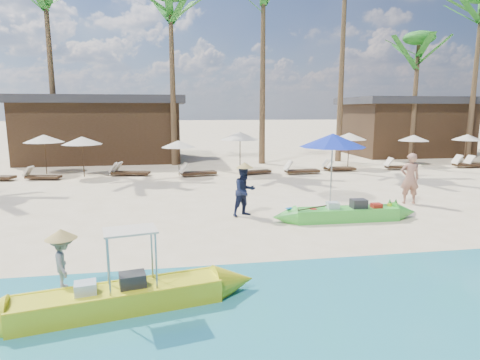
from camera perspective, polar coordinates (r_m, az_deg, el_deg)
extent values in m
plane|color=beige|center=(11.90, 7.61, -6.76)|extent=(240.00, 240.00, 0.00)
cube|color=tan|center=(7.60, 19.14, -17.28)|extent=(240.00, 4.50, 0.01)
cube|color=green|center=(12.93, 14.78, -4.75)|extent=(3.27, 0.74, 0.39)
cube|color=white|center=(12.92, 14.79, -4.67)|extent=(2.81, 0.54, 0.18)
cube|color=#262628|center=(13.02, 16.51, -3.43)|extent=(0.47, 0.37, 0.36)
cube|color=silver|center=(12.76, 13.04, -3.71)|extent=(0.37, 0.32, 0.29)
cube|color=#A82016|center=(13.24, 18.82, -3.63)|extent=(0.31, 0.26, 0.23)
cylinder|color=#A82016|center=(12.58, 10.40, -4.27)|extent=(0.23, 0.23, 0.09)
cylinder|color=#262628|center=(12.40, 9.42, -4.47)|extent=(0.21, 0.21, 0.08)
sphere|color=tan|center=(12.35, 7.98, -4.25)|extent=(0.19, 0.19, 0.19)
cylinder|color=yellow|center=(13.60, 20.49, -3.47)|extent=(0.14, 0.14, 0.19)
cylinder|color=yellow|center=(13.70, 21.25, -3.42)|extent=(0.14, 0.14, 0.19)
cube|color=yellow|center=(7.45, -16.65, -15.95)|extent=(3.51, 1.38, 0.41)
cube|color=white|center=(7.44, -16.66, -15.81)|extent=(3.00, 1.09, 0.19)
cube|color=#262628|center=(7.35, -15.02, -13.87)|extent=(0.49, 0.43, 0.33)
cube|color=silver|center=(7.34, -21.10, -14.44)|extent=(0.40, 0.37, 0.28)
cube|color=beige|center=(7.03, -15.37, -6.94)|extent=(0.97, 0.76, 0.03)
imported|color=#B27660|center=(15.87, 23.01, 0.20)|extent=(0.77, 0.59, 1.86)
imported|color=#141B37|center=(12.91, 0.64, -1.59)|extent=(0.98, 0.89, 1.64)
imported|color=gray|center=(8.08, -23.86, -10.63)|extent=(0.54, 0.73, 1.01)
cylinder|color=#99999E|center=(15.00, 12.88, 1.44)|extent=(0.05, 0.05, 2.49)
cone|color=#1329B2|center=(14.89, 13.04, 5.53)|extent=(2.38, 2.38, 0.49)
cylinder|color=#332114|center=(23.72, -25.96, 3.21)|extent=(0.05, 0.05, 2.04)
cone|color=beige|center=(23.64, -26.12, 5.32)|extent=(2.04, 2.04, 0.41)
cube|color=#332114|center=(21.93, -26.17, 0.40)|extent=(1.72, 0.84, 0.12)
cube|color=beige|center=(22.24, -27.88, 1.14)|extent=(0.47, 0.59, 0.48)
cylinder|color=#332114|center=(22.00, -21.42, 3.02)|extent=(0.05, 0.05, 2.00)
cone|color=beige|center=(21.92, -21.56, 5.25)|extent=(2.00, 2.00, 0.40)
cube|color=#332114|center=(21.70, -15.60, 0.99)|extent=(1.74, 0.65, 0.12)
cube|color=beige|center=(21.80, -17.60, 1.73)|extent=(0.41, 0.58, 0.50)
cube|color=#332114|center=(21.65, -15.02, 1.00)|extent=(1.84, 0.95, 0.12)
cube|color=beige|center=(21.87, -16.98, 1.82)|extent=(0.51, 0.64, 0.51)
cylinder|color=#332114|center=(21.08, -8.70, 3.02)|extent=(0.04, 0.04, 1.79)
cone|color=beige|center=(21.00, -8.76, 5.10)|extent=(1.79, 1.79, 0.36)
cube|color=#332114|center=(20.90, -5.89, 1.00)|extent=(1.89, 0.95, 0.13)
cube|color=beige|center=(20.66, -8.04, 1.74)|extent=(0.52, 0.66, 0.53)
cylinder|color=#332114|center=(21.94, 0.00, 3.90)|extent=(0.05, 0.05, 2.16)
cone|color=beige|center=(21.86, 0.00, 6.32)|extent=(2.16, 2.16, 0.43)
cube|color=#332114|center=(21.36, 2.24, 1.19)|extent=(1.70, 0.89, 0.11)
cube|color=beige|center=(21.02, 0.48, 1.85)|extent=(0.48, 0.60, 0.47)
cube|color=#332114|center=(21.74, 8.83, 1.28)|extent=(1.83, 0.64, 0.13)
cube|color=beige|center=(21.44, 6.84, 2.07)|extent=(0.42, 0.60, 0.53)
cylinder|color=#332114|center=(24.50, 15.17, 4.01)|extent=(0.05, 0.05, 2.01)
cone|color=beige|center=(24.43, 15.26, 6.03)|extent=(2.01, 2.01, 0.40)
cube|color=#332114|center=(23.17, 14.23, 1.57)|extent=(1.59, 0.61, 0.11)
cube|color=beige|center=(22.91, 12.63, 2.24)|extent=(0.38, 0.53, 0.46)
cube|color=#332114|center=(23.40, 13.69, 1.68)|extent=(1.67, 0.87, 0.11)
cube|color=beige|center=(23.25, 12.01, 2.39)|extent=(0.47, 0.58, 0.46)
cylinder|color=#332114|center=(26.96, 23.35, 3.86)|extent=(0.05, 0.05, 1.82)
cone|color=beige|center=(26.90, 23.47, 5.51)|extent=(1.82, 1.82, 0.36)
cube|color=#332114|center=(24.86, 21.91, 1.74)|extent=(1.75, 0.66, 0.12)
cube|color=beige|center=(24.48, 20.38, 2.43)|extent=(0.42, 0.58, 0.50)
cylinder|color=#332114|center=(29.00, 29.48, 3.77)|extent=(0.05, 0.05, 1.83)
cone|color=beige|center=(28.94, 29.61, 5.31)|extent=(1.83, 1.83, 0.37)
cube|color=#332114|center=(27.50, 29.92, 1.89)|extent=(1.95, 0.84, 0.13)
cube|color=beige|center=(27.02, 28.48, 2.60)|extent=(0.49, 0.66, 0.55)
cube|color=#332114|center=(28.10, 30.99, 1.92)|extent=(1.79, 0.62, 0.13)
cube|color=beige|center=(27.55, 29.83, 2.54)|extent=(0.41, 0.58, 0.52)
cone|color=brown|center=(26.98, -25.26, 13.40)|extent=(0.40, 0.40, 10.89)
cone|color=brown|center=(25.21, -9.57, 13.56)|extent=(0.40, 0.40, 10.08)
cone|color=brown|center=(25.60, 3.24, 14.95)|extent=(0.40, 0.40, 11.26)
cone|color=brown|center=(27.67, 14.32, 16.28)|extent=(0.40, 0.40, 13.16)
cone|color=brown|center=(30.15, 23.58, 10.37)|extent=(0.40, 0.40, 8.07)
ellipsoid|color=#19671A|center=(30.50, 24.14, 17.96)|extent=(2.08, 2.08, 0.88)
cone|color=brown|center=(31.70, 30.39, 12.11)|extent=(0.40, 0.40, 10.64)
cube|color=#332114|center=(28.80, -18.72, 6.47)|extent=(10.00, 6.00, 3.80)
cube|color=#2D2D33|center=(28.76, -18.96, 10.74)|extent=(10.80, 6.60, 0.50)
cube|color=#332114|center=(33.32, 22.24, 6.67)|extent=(8.00, 6.00, 3.80)
cube|color=#2D2D33|center=(33.29, 22.49, 10.36)|extent=(8.80, 6.60, 0.50)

